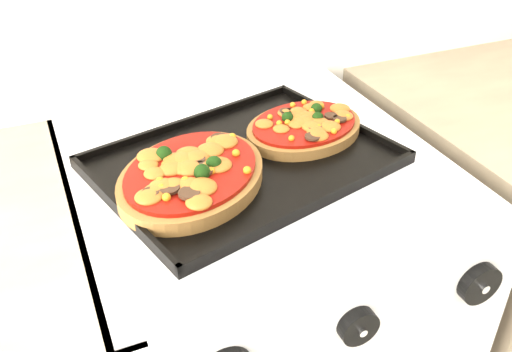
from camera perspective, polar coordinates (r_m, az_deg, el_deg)
name	(u,v)px	position (r m, az deg, el deg)	size (l,w,h in m)	color
stove	(256,346)	(1.23, -0.04, -16.65)	(0.60, 0.60, 0.91)	silver
control_panel	(352,314)	(0.75, 9.56, -13.49)	(0.60, 0.02, 0.09)	silver
knob_center	(358,326)	(0.74, 10.17, -14.57)	(0.05, 0.05, 0.02)	black
knob_right	(479,284)	(0.84, 21.43, -9.99)	(0.06, 0.06, 0.02)	black
baking_tray	(244,159)	(0.91, -1.24, 1.68)	(0.45, 0.33, 0.02)	black
pizza_left	(191,174)	(0.85, -6.47, 0.20)	(0.26, 0.20, 0.04)	brown
pizza_right	(304,126)	(0.98, 4.83, 4.99)	(0.21, 0.16, 0.03)	brown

